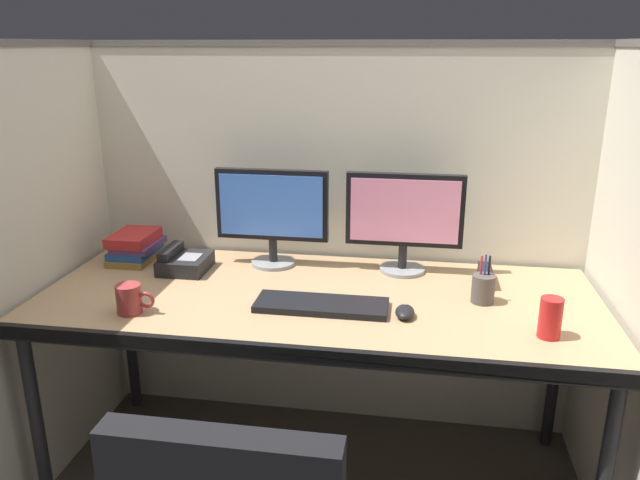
# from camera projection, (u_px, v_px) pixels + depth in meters

# --- Properties ---
(cubicle_partition_rear) EXTENTS (2.21, 0.06, 1.57)m
(cubicle_partition_rear) POSITION_uv_depth(u_px,v_px,m) (335.00, 241.00, 2.50)
(cubicle_partition_rear) COLOR beige
(cubicle_partition_rear) RESTS_ON ground
(cubicle_partition_left) EXTENTS (0.06, 1.41, 1.57)m
(cubicle_partition_left) POSITION_uv_depth(u_px,v_px,m) (33.00, 275.00, 2.13)
(cubicle_partition_left) COLOR beige
(cubicle_partition_left) RESTS_ON ground
(cubicle_partition_right) EXTENTS (0.06, 1.41, 1.57)m
(cubicle_partition_right) POSITION_uv_depth(u_px,v_px,m) (639.00, 313.00, 1.83)
(cubicle_partition_right) COLOR beige
(cubicle_partition_right) RESTS_ON ground
(desk) EXTENTS (1.90, 0.80, 0.74)m
(desk) POSITION_uv_depth(u_px,v_px,m) (317.00, 309.00, 2.10)
(desk) COLOR tan
(desk) RESTS_ON ground
(monitor_left) EXTENTS (0.43, 0.17, 0.37)m
(monitor_left) POSITION_uv_depth(u_px,v_px,m) (272.00, 211.00, 2.31)
(monitor_left) COLOR gray
(monitor_left) RESTS_ON desk
(monitor_right) EXTENTS (0.43, 0.17, 0.37)m
(monitor_right) POSITION_uv_depth(u_px,v_px,m) (404.00, 216.00, 2.24)
(monitor_right) COLOR gray
(monitor_right) RESTS_ON desk
(keyboard_main) EXTENTS (0.43, 0.15, 0.02)m
(keyboard_main) POSITION_uv_depth(u_px,v_px,m) (321.00, 305.00, 1.98)
(keyboard_main) COLOR black
(keyboard_main) RESTS_ON desk
(computer_mouse) EXTENTS (0.06, 0.10, 0.04)m
(computer_mouse) POSITION_uv_depth(u_px,v_px,m) (405.00, 312.00, 1.91)
(computer_mouse) COLOR black
(computer_mouse) RESTS_ON desk
(pen_cup) EXTENTS (0.08, 0.08, 0.17)m
(pen_cup) POSITION_uv_depth(u_px,v_px,m) (483.00, 288.00, 2.01)
(pen_cup) COLOR #4C4742
(pen_cup) RESTS_ON desk
(coffee_mug) EXTENTS (0.13, 0.08, 0.09)m
(coffee_mug) POSITION_uv_depth(u_px,v_px,m) (130.00, 299.00, 1.93)
(coffee_mug) COLOR #993333
(coffee_mug) RESTS_ON desk
(book_stack) EXTENTS (0.17, 0.22, 0.11)m
(book_stack) POSITION_uv_depth(u_px,v_px,m) (135.00, 247.00, 2.41)
(book_stack) COLOR olive
(book_stack) RESTS_ON desk
(desk_phone) EXTENTS (0.17, 0.19, 0.09)m
(desk_phone) POSITION_uv_depth(u_px,v_px,m) (184.00, 262.00, 2.31)
(desk_phone) COLOR black
(desk_phone) RESTS_ON desk
(red_stapler) EXTENTS (0.04, 0.15, 0.06)m
(red_stapler) POSITION_uv_depth(u_px,v_px,m) (485.00, 276.00, 2.18)
(red_stapler) COLOR black
(red_stapler) RESTS_ON desk
(soda_can) EXTENTS (0.07, 0.07, 0.12)m
(soda_can) POSITION_uv_depth(u_px,v_px,m) (550.00, 318.00, 1.77)
(soda_can) COLOR red
(soda_can) RESTS_ON desk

